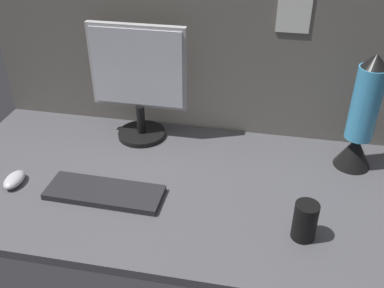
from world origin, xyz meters
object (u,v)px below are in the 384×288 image
at_px(monitor, 138,80).
at_px(keyboard, 105,193).
at_px(mouse, 14,180).
at_px(mug_black_travel, 305,221).
at_px(lava_lamp, 361,122).

height_order(monitor, keyboard, monitor).
distance_m(keyboard, mouse, 0.31).
bearing_deg(monitor, mouse, -130.69).
distance_m(monitor, keyboard, 0.43).
bearing_deg(mouse, mug_black_travel, -4.68).
bearing_deg(mug_black_travel, lava_lamp, 66.20).
height_order(keyboard, mouse, mouse).
bearing_deg(mug_black_travel, monitor, 143.82).
height_order(mug_black_travel, lava_lamp, lava_lamp).
relative_size(mouse, lava_lamp, 0.23).
bearing_deg(lava_lamp, mouse, -163.41).
bearing_deg(mug_black_travel, keyboard, 173.87).
distance_m(mouse, mug_black_travel, 0.92).
relative_size(monitor, mouse, 4.51).
distance_m(mouse, lava_lamp, 1.15).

